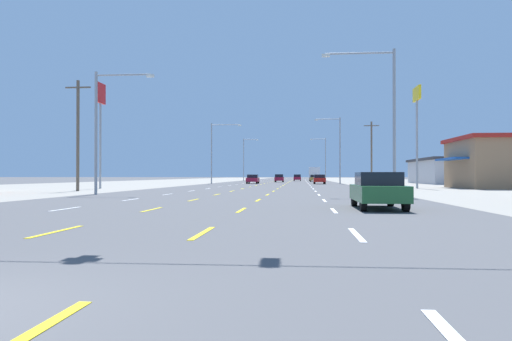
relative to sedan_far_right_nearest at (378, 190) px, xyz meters
name	(u,v)px	position (x,y,z in m)	size (l,w,h in m)	color
ground_plane	(272,185)	(-7.09, 50.14, -0.76)	(572.00, 572.00, 0.00)	#4C4C4F
lot_apron_left	(104,184)	(-31.84, 50.14, -0.75)	(28.00, 440.00, 0.01)	gray
lot_apron_right	(451,185)	(17.66, 50.14, -0.75)	(28.00, 440.00, 0.01)	gray
lane_markings	(282,181)	(-7.09, 88.64, -0.75)	(10.64, 227.60, 0.01)	white
signal_span_wire	(151,3)	(-6.67, -8.47, 4.75)	(24.98, 0.52, 9.57)	brown
sedan_far_right_nearest	(378,190)	(0.00, 0.00, 0.00)	(1.80, 4.50, 1.46)	#235B2D
sedan_far_right_near	(319,179)	(-0.17, 56.88, 0.00)	(1.80, 4.50, 1.46)	red
sedan_inner_left_mid	(253,179)	(-10.69, 58.36, 0.00)	(1.80, 4.50, 1.46)	maroon
hatchback_center_turn_midfar	(279,178)	(-7.24, 76.50, 0.03)	(1.72, 3.90, 1.54)	maroon
sedan_far_right_far	(314,178)	(-0.24, 83.19, 0.00)	(1.80, 4.50, 1.46)	#B28C33
hatchback_inner_right_farther	(297,178)	(-3.83, 96.11, 0.03)	(1.72, 3.90, 1.54)	maroon
box_truck_far_right_farthest	(314,173)	(0.16, 96.39, 1.08)	(2.40, 7.20, 3.23)	#B28C33
storefront_right_row_1	(503,162)	(17.68, 32.68, 1.91)	(10.72, 10.60, 5.29)	#8C6B4C
storefront_right_row_2	(452,171)	(21.06, 61.36, 1.29)	(10.56, 18.50, 4.05)	#B2B2B7
pole_sign_left_row_1	(100,108)	(-23.17, 27.89, 7.33)	(0.24, 2.10, 10.64)	gray
pole_sign_right_row_1	(417,110)	(8.71, 31.21, 7.23)	(0.24, 2.73, 10.34)	gray
streetlight_left_row_0	(103,122)	(-16.76, 12.98, 4.27)	(4.22, 0.26, 8.54)	gray
streetlight_right_row_0	(386,109)	(2.53, 12.98, 4.94)	(4.83, 0.26, 9.68)	gray
streetlight_left_row_1	(215,148)	(-16.70, 57.55, 4.92)	(4.88, 0.26, 9.65)	gray
streetlight_right_row_1	(338,146)	(2.68, 57.55, 5.21)	(4.03, 0.26, 10.38)	gray
streetlight_left_row_2	(245,157)	(-16.90, 102.13, 5.24)	(3.76, 0.26, 10.51)	gray
streetlight_right_row_2	(324,156)	(2.70, 102.13, 5.27)	(3.93, 0.26, 10.53)	gray
utility_pole_left_row_0	(78,133)	(-21.86, 20.07, 4.13)	(2.20, 0.26, 9.39)	brown
utility_pole_right_row_1	(372,152)	(7.31, 53.44, 4.06)	(2.20, 0.26, 9.23)	brown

